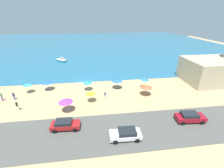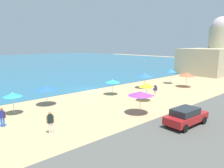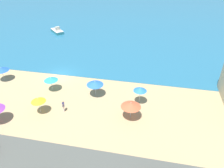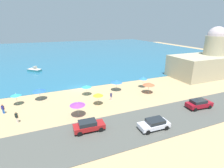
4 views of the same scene
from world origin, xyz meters
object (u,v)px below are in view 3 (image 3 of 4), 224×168
object	(u,v)px
beach_umbrella_3	(131,105)
bather_1	(63,105)
beach_umbrella_1	(140,89)
skiff_nearshore	(57,31)
beach_umbrella_6	(95,83)
beach_umbrella_5	(38,100)
beach_umbrella_2	(1,69)
beach_umbrella_0	(51,79)

from	to	relation	value
beach_umbrella_3	bather_1	xyz separation A→B (m)	(-8.42, -0.42, -1.09)
beach_umbrella_1	skiff_nearshore	xyz separation A→B (m)	(-22.38, 24.43, -1.72)
beach_umbrella_1	beach_umbrella_6	size ratio (longest dim) A/B	1.10
beach_umbrella_1	bather_1	world-z (taller)	beach_umbrella_1
beach_umbrella_5	beach_umbrella_6	distance (m)	7.67
beach_umbrella_5	skiff_nearshore	xyz separation A→B (m)	(-10.42, 28.93, -1.46)
beach_umbrella_5	skiff_nearshore	world-z (taller)	beach_umbrella_5
beach_umbrella_5	beach_umbrella_6	bearing A→B (deg)	41.03
beach_umbrella_2	skiff_nearshore	xyz separation A→B (m)	(-1.06, 22.73, -1.45)
beach_umbrella_1	beach_umbrella_3	bearing A→B (deg)	-103.07
beach_umbrella_1	beach_umbrella_3	size ratio (longest dim) A/B	1.06
beach_umbrella_5	bather_1	bearing A→B (deg)	16.44
beach_umbrella_5	bather_1	xyz separation A→B (m)	(2.79, 0.82, -1.04)
beach_umbrella_6	skiff_nearshore	size ratio (longest dim) A/B	0.55
beach_umbrella_5	skiff_nearshore	bearing A→B (deg)	109.80
beach_umbrella_3	skiff_nearshore	distance (m)	35.16
beach_umbrella_1	beach_umbrella_6	distance (m)	6.21
beach_umbrella_0	beach_umbrella_3	distance (m)	12.52
beach_umbrella_0	beach_umbrella_3	bearing A→B (deg)	-17.79
skiff_nearshore	beach_umbrella_2	bearing A→B (deg)	-87.34
beach_umbrella_2	skiff_nearshore	distance (m)	22.80
beach_umbrella_6	beach_umbrella_5	bearing A→B (deg)	-138.97
beach_umbrella_5	beach_umbrella_6	size ratio (longest dim) A/B	0.97
beach_umbrella_0	bather_1	world-z (taller)	beach_umbrella_0
beach_umbrella_2	beach_umbrella_6	bearing A→B (deg)	-4.40
skiff_nearshore	bather_1	bearing A→B (deg)	-64.84
beach_umbrella_0	beach_umbrella_6	xyz separation A→B (m)	(6.49, -0.03, 0.16)
beach_umbrella_1	bather_1	size ratio (longest dim) A/B	1.58
beach_umbrella_2	bather_1	xyz separation A→B (m)	(12.15, -5.38, -1.03)
skiff_nearshore	beach_umbrella_6	bearing A→B (deg)	-55.87
beach_umbrella_3	beach_umbrella_6	world-z (taller)	beach_umbrella_3
beach_umbrella_0	beach_umbrella_1	distance (m)	12.69
beach_umbrella_3	skiff_nearshore	bearing A→B (deg)	127.99
beach_umbrella_0	beach_umbrella_1	xyz separation A→B (m)	(12.68, -0.56, 0.36)
beach_umbrella_1	beach_umbrella_6	world-z (taller)	beach_umbrella_1
beach_umbrella_1	beach_umbrella_2	distance (m)	21.39
beach_umbrella_6	skiff_nearshore	xyz separation A→B (m)	(-16.20, 23.90, -1.53)
beach_umbrella_3	beach_umbrella_2	bearing A→B (deg)	166.45
beach_umbrella_1	beach_umbrella_2	size ratio (longest dim) A/B	1.13
beach_umbrella_1	beach_umbrella_6	xyz separation A→B (m)	(-6.18, 0.53, -0.20)
beach_umbrella_3	bather_1	world-z (taller)	beach_umbrella_3
beach_umbrella_1	skiff_nearshore	size ratio (longest dim) A/B	0.61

